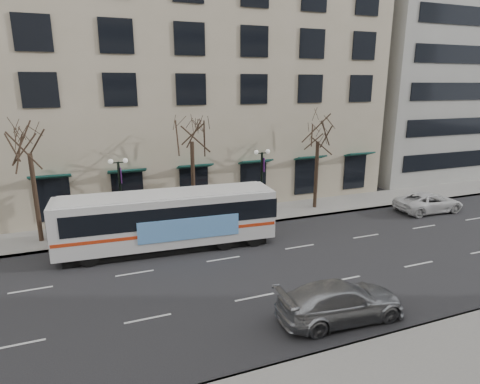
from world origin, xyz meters
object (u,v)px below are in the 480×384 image
tree_far_right (318,129)px  city_bus (169,218)px  tree_far_mid (191,128)px  silver_car (341,301)px  lamp_post_left (121,193)px  lamp_post_right (262,180)px  white_pickup (429,202)px  tree_far_left (27,138)px

tree_far_right → city_bus: size_ratio=0.61×
city_bus → tree_far_mid: bearing=60.0°
city_bus → tree_far_right: bearing=20.5°
tree_far_mid → silver_car: size_ratio=1.52×
tree_far_mid → lamp_post_left: tree_far_mid is taller
lamp_post_right → white_pickup: 13.59m
tree_far_right → white_pickup: tree_far_right is taller
silver_car → white_pickup: 18.37m
tree_far_right → white_pickup: size_ratio=1.48×
tree_far_left → lamp_post_right: (15.01, -0.60, -3.75)m
lamp_post_left → silver_car: 15.64m
city_bus → white_pickup: city_bus is taller
tree_far_mid → lamp_post_right: 6.41m
tree_far_right → lamp_post_right: tree_far_right is taller
lamp_post_left → silver_car: size_ratio=0.93×
tree_far_left → city_bus: size_ratio=0.64×
tree_far_left → lamp_post_right: tree_far_left is taller
city_bus → tree_far_left: bearing=156.6°
tree_far_left → tree_far_right: 20.00m
lamp_post_right → white_pickup: size_ratio=0.96×
lamp_post_right → tree_far_right: bearing=6.9°
tree_far_left → tree_far_right: tree_far_left is taller
tree_far_right → tree_far_left: bearing=180.0°
tree_far_right → city_bus: bearing=-163.1°
lamp_post_left → silver_car: bearing=-60.1°
lamp_post_right → lamp_post_left: bearing=180.0°
silver_car → tree_far_left: bearing=45.2°
tree_far_right → lamp_post_right: (-4.99, -0.60, -3.48)m
city_bus → silver_car: (5.26, -10.22, -1.11)m
tree_far_right → silver_car: size_ratio=1.43×
lamp_post_right → silver_car: 13.78m
tree_far_left → city_bus: tree_far_left is taller
tree_far_mid → lamp_post_right: bearing=-6.8°
tree_far_right → city_bus: (-12.53, -3.81, -4.50)m
white_pickup → tree_far_left: bearing=84.8°
tree_far_mid → white_pickup: 19.42m
lamp_post_right → silver_car: bearing=-99.6°
tree_far_left → lamp_post_left: 6.29m
lamp_post_left → white_pickup: lamp_post_left is taller
tree_far_left → white_pickup: (28.02, -3.84, -5.94)m
tree_far_mid → tree_far_right: tree_far_mid is taller
lamp_post_left → city_bus: lamp_post_left is taller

